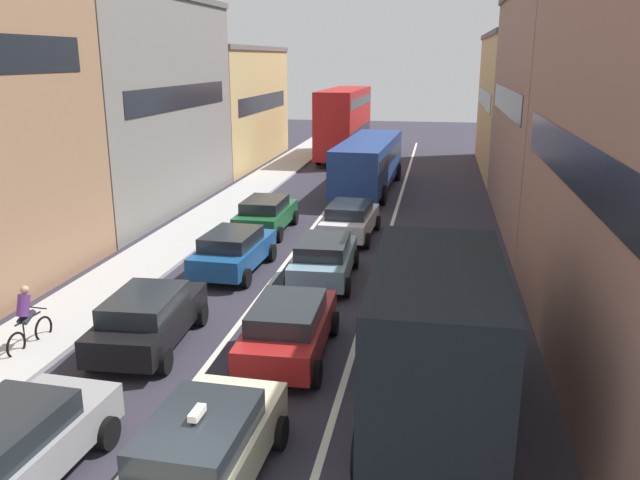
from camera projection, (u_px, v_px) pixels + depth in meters
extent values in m
cube|color=#B1B1B1|center=(209.00, 218.00, 29.78)|extent=(2.60, 64.00, 0.14)
cube|color=silver|center=(315.00, 225.00, 28.94)|extent=(0.16, 60.00, 0.01)
cube|color=silver|center=(391.00, 228.00, 28.35)|extent=(0.16, 60.00, 0.01)
cube|color=gray|center=(114.00, 107.00, 31.27)|extent=(7.00, 14.57, 9.86)
cube|color=black|center=(182.00, 97.00, 30.53)|extent=(0.02, 11.73, 1.10)
cube|color=tan|center=(216.00, 107.00, 45.45)|extent=(7.00, 14.57, 7.69)
cube|color=black|center=(264.00, 103.00, 44.74)|extent=(0.02, 11.73, 1.10)
cube|color=#66605B|center=(213.00, 48.00, 44.36)|extent=(7.20, 14.57, 0.30)
cube|color=tan|center=(540.00, 106.00, 41.55)|extent=(7.00, 14.57, 8.47)
cube|color=black|center=(484.00, 99.00, 42.04)|extent=(0.02, 11.73, 1.10)
cube|color=#66605B|center=(546.00, 35.00, 40.36)|extent=(7.20, 14.57, 0.30)
cube|color=#936B5B|center=(590.00, 114.00, 27.48)|extent=(7.00, 14.57, 9.83)
cube|color=black|center=(506.00, 101.00, 27.96)|extent=(0.02, 11.73, 1.10)
cube|color=black|center=(567.00, 158.00, 14.16)|extent=(0.02, 11.73, 1.10)
cube|color=navy|center=(435.00, 302.00, 15.88)|extent=(2.41, 2.41, 1.90)
cube|color=black|center=(436.00, 272.00, 16.93)|extent=(2.02, 0.04, 0.70)
cube|color=black|center=(436.00, 336.00, 12.12)|extent=(2.43, 5.45, 2.80)
cube|color=white|center=(372.00, 318.00, 12.24)|extent=(0.05, 4.48, 0.90)
cylinder|color=black|center=(385.00, 332.00, 16.42)|extent=(0.31, 0.96, 0.96)
cylinder|color=black|center=(482.00, 339.00, 16.02)|extent=(0.31, 0.96, 0.96)
cylinder|color=black|center=(362.00, 453.00, 11.42)|extent=(0.31, 0.96, 0.96)
cylinder|color=black|center=(502.00, 467.00, 11.01)|extent=(0.31, 0.96, 0.96)
cube|color=beige|center=(204.00, 455.00, 11.02)|extent=(1.93, 4.35, 0.70)
cube|color=#1E2328|center=(198.00, 433.00, 10.68)|extent=(1.66, 2.45, 0.52)
cube|color=#F2EACC|center=(197.00, 413.00, 10.58)|extent=(0.17, 0.44, 0.12)
cylinder|color=black|center=(189.00, 422.00, 12.68)|extent=(0.24, 0.65, 0.64)
cylinder|color=black|center=(280.00, 433.00, 12.31)|extent=(0.24, 0.65, 0.64)
cube|color=gray|center=(11.00, 455.00, 11.04)|extent=(2.02, 4.39, 0.70)
cylinder|color=black|center=(23.00, 421.00, 12.71)|extent=(0.25, 0.65, 0.64)
cylinder|color=black|center=(107.00, 433.00, 12.30)|extent=(0.25, 0.65, 0.64)
cube|color=#A51E1E|center=(289.00, 331.00, 16.04)|extent=(1.89, 4.34, 0.70)
cube|color=#1E2328|center=(287.00, 313.00, 15.70)|extent=(1.63, 2.44, 0.52)
cylinder|color=black|center=(267.00, 319.00, 17.67)|extent=(0.23, 0.64, 0.64)
cylinder|color=black|center=(334.00, 323.00, 17.38)|extent=(0.23, 0.64, 0.64)
cylinder|color=black|center=(237.00, 368.00, 14.89)|extent=(0.23, 0.64, 0.64)
cylinder|color=black|center=(316.00, 374.00, 14.61)|extent=(0.23, 0.64, 0.64)
cube|color=black|center=(149.00, 321.00, 16.62)|extent=(2.04, 4.40, 0.70)
cube|color=#1E2328|center=(145.00, 304.00, 16.28)|extent=(1.72, 2.49, 0.52)
cylinder|color=black|center=(138.00, 311.00, 18.22)|extent=(0.26, 0.65, 0.64)
cylinder|color=black|center=(201.00, 314.00, 18.00)|extent=(0.26, 0.65, 0.64)
cylinder|color=black|center=(90.00, 357.00, 15.43)|extent=(0.26, 0.65, 0.64)
cylinder|color=black|center=(164.00, 361.00, 15.21)|extent=(0.26, 0.65, 0.64)
cube|color=#759EB7|center=(324.00, 261.00, 21.54)|extent=(1.96, 4.36, 0.70)
cube|color=#1E2328|center=(323.00, 247.00, 21.20)|extent=(1.67, 2.46, 0.52)
cylinder|color=black|center=(304.00, 257.00, 23.16)|extent=(0.24, 0.65, 0.64)
cylinder|color=black|center=(355.00, 259.00, 22.90)|extent=(0.24, 0.65, 0.64)
cylinder|color=black|center=(289.00, 284.00, 20.37)|extent=(0.24, 0.65, 0.64)
cylinder|color=black|center=(347.00, 287.00, 20.12)|extent=(0.24, 0.65, 0.64)
cube|color=#194C8C|center=(234.00, 253.00, 22.43)|extent=(1.96, 4.36, 0.70)
cube|color=#1E2328|center=(231.00, 239.00, 22.09)|extent=(1.67, 2.47, 0.52)
cylinder|color=black|center=(224.00, 249.00, 24.09)|extent=(0.24, 0.65, 0.64)
cylinder|color=black|center=(272.00, 253.00, 23.71)|extent=(0.24, 0.65, 0.64)
cylinder|color=black|center=(193.00, 274.00, 21.34)|extent=(0.24, 0.65, 0.64)
cylinder|color=black|center=(246.00, 278.00, 20.96)|extent=(0.24, 0.65, 0.64)
cube|color=silver|center=(350.00, 222.00, 26.70)|extent=(1.99, 4.38, 0.70)
cube|color=#1E2328|center=(350.00, 210.00, 26.36)|extent=(1.69, 2.48, 0.52)
cylinder|color=black|center=(336.00, 221.00, 28.37)|extent=(0.25, 0.65, 0.64)
cylinder|color=black|center=(377.00, 223.00, 27.97)|extent=(0.25, 0.65, 0.64)
cylinder|color=black|center=(321.00, 238.00, 25.62)|extent=(0.25, 0.65, 0.64)
cylinder|color=black|center=(367.00, 241.00, 25.23)|extent=(0.25, 0.65, 0.64)
cube|color=#19592D|center=(266.00, 217.00, 27.61)|extent=(1.81, 4.30, 0.70)
cube|color=#1E2328|center=(265.00, 205.00, 27.27)|extent=(1.59, 2.41, 0.52)
cylinder|color=black|center=(255.00, 216.00, 29.25)|extent=(0.22, 0.64, 0.64)
cylinder|color=black|center=(295.00, 217.00, 28.92)|extent=(0.22, 0.64, 0.64)
cylinder|color=black|center=(235.00, 232.00, 26.48)|extent=(0.22, 0.64, 0.64)
cylinder|color=black|center=(279.00, 234.00, 26.16)|extent=(0.22, 0.64, 0.64)
cube|color=#B29319|center=(428.00, 275.00, 20.19)|extent=(1.92, 4.35, 0.70)
cube|color=#1E2328|center=(429.00, 260.00, 19.85)|extent=(1.65, 2.45, 0.52)
cylinder|color=black|center=(400.00, 269.00, 21.81)|extent=(0.24, 0.65, 0.64)
cylinder|color=black|center=(455.00, 272.00, 21.54)|extent=(0.24, 0.65, 0.64)
cylinder|color=black|center=(396.00, 300.00, 19.03)|extent=(0.24, 0.65, 0.64)
cylinder|color=black|center=(460.00, 304.00, 18.76)|extent=(0.24, 0.65, 0.64)
cube|color=navy|center=(369.00, 161.00, 35.71)|extent=(2.96, 10.60, 2.40)
cube|color=black|center=(369.00, 155.00, 35.61)|extent=(2.96, 9.97, 0.70)
cylinder|color=black|center=(357.00, 171.00, 39.85)|extent=(0.34, 1.01, 1.00)
cylinder|color=black|center=(398.00, 172.00, 39.31)|extent=(0.34, 1.01, 1.00)
cylinder|color=black|center=(335.00, 193.00, 33.35)|extent=(0.34, 1.01, 1.00)
cylinder|color=black|center=(383.00, 195.00, 32.81)|extent=(0.34, 1.01, 1.00)
cube|color=#B21919|center=(344.00, 136.00, 47.41)|extent=(2.73, 10.55, 2.40)
cube|color=black|center=(344.00, 131.00, 47.31)|extent=(2.75, 9.92, 0.70)
cube|color=#B21919|center=(344.00, 104.00, 46.79)|extent=(2.73, 10.55, 2.16)
cube|color=black|center=(344.00, 101.00, 46.72)|extent=(2.75, 9.92, 0.64)
cylinder|color=black|center=(336.00, 145.00, 51.54)|extent=(0.32, 1.01, 1.00)
cylinder|color=black|center=(367.00, 146.00, 51.06)|extent=(0.32, 1.01, 1.00)
cylinder|color=black|center=(319.00, 158.00, 45.01)|extent=(0.32, 1.01, 1.00)
cylinder|color=black|center=(354.00, 159.00, 44.52)|extent=(0.32, 1.01, 1.00)
torus|color=black|center=(44.00, 329.00, 16.99)|extent=(0.11, 0.68, 0.68)
torus|color=black|center=(16.00, 345.00, 16.01)|extent=(0.11, 0.68, 0.68)
cylinder|color=black|center=(28.00, 319.00, 16.36)|extent=(0.12, 0.95, 0.05)
cylinder|color=black|center=(24.00, 330.00, 16.24)|extent=(0.04, 0.04, 0.55)
cylinder|color=black|center=(38.00, 308.00, 16.72)|extent=(0.50, 0.07, 0.04)
cylinder|color=#232833|center=(24.00, 317.00, 16.31)|extent=(0.17, 0.45, 0.30)
cylinder|color=#232833|center=(29.00, 317.00, 16.28)|extent=(0.17, 0.45, 0.30)
cylinder|color=#66337F|center=(23.00, 305.00, 16.16)|extent=(0.33, 0.47, 0.62)
sphere|color=tan|center=(25.00, 290.00, 16.17)|extent=(0.22, 0.22, 0.22)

